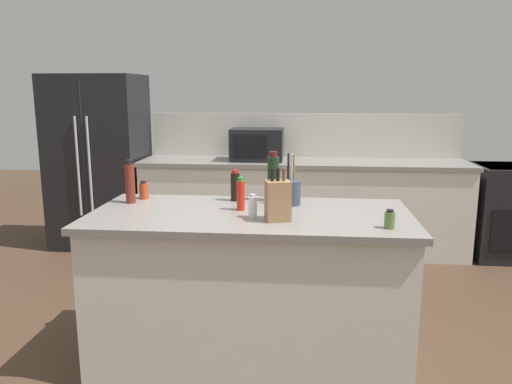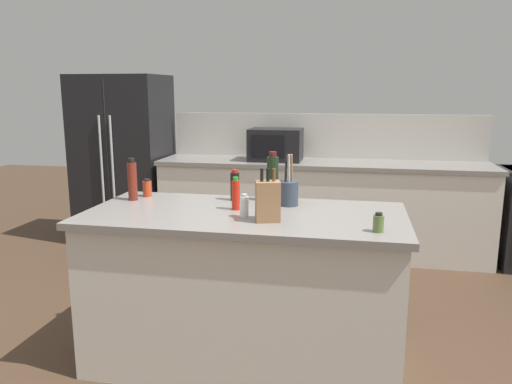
# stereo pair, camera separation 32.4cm
# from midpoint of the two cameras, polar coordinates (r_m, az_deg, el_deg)

# --- Properties ---
(ground_plane) EXTENTS (14.00, 14.00, 0.00)m
(ground_plane) POSITION_cam_midpoint_polar(r_m,az_deg,el_deg) (3.27, 1.72, -18.57)
(ground_plane) COLOR #473323
(back_counter_run) EXTENTS (3.30, 0.66, 0.94)m
(back_counter_run) POSITION_cam_midpoint_polar(r_m,az_deg,el_deg) (5.12, 9.21, -1.76)
(back_counter_run) COLOR beige
(back_counter_run) RESTS_ON ground_plane
(wall_backsplash) EXTENTS (3.26, 0.03, 0.46)m
(wall_backsplash) POSITION_cam_midpoint_polar(r_m,az_deg,el_deg) (5.33, 9.59, 6.34)
(wall_backsplash) COLOR beige
(wall_backsplash) RESTS_ON back_counter_run
(kitchen_island) EXTENTS (1.87, 0.89, 0.94)m
(kitchen_island) POSITION_cam_midpoint_polar(r_m,az_deg,el_deg) (3.06, 1.77, -10.89)
(kitchen_island) COLOR beige
(kitchen_island) RESTS_ON ground_plane
(refrigerator) EXTENTS (0.94, 0.75, 1.80)m
(refrigerator) POSITION_cam_midpoint_polar(r_m,az_deg,el_deg) (5.59, -13.29, 3.65)
(refrigerator) COLOR black
(refrigerator) RESTS_ON ground_plane
(microwave) EXTENTS (0.52, 0.39, 0.32)m
(microwave) POSITION_cam_midpoint_polar(r_m,az_deg,el_deg) (5.05, 4.10, 5.41)
(microwave) COLOR black
(microwave) RESTS_ON back_counter_run
(knife_block) EXTENTS (0.15, 0.13, 0.29)m
(knife_block) POSITION_cam_midpoint_polar(r_m,az_deg,el_deg) (2.70, 4.79, -1.04)
(knife_block) COLOR #936B47
(knife_block) RESTS_ON kitchen_island
(utensil_crock) EXTENTS (0.12, 0.12, 0.32)m
(utensil_crock) POSITION_cam_midpoint_polar(r_m,az_deg,el_deg) (3.09, 6.75, -0.06)
(utensil_crock) COLOR #333D4C
(utensil_crock) RESTS_ON kitchen_island
(spice_jar_paprika) EXTENTS (0.06, 0.06, 0.12)m
(spice_jar_paprika) POSITION_cam_midpoint_polar(r_m,az_deg,el_deg) (3.38, -9.68, 0.40)
(spice_jar_paprika) COLOR #B73D1E
(spice_jar_paprika) RESTS_ON kitchen_island
(vinegar_bottle) EXTENTS (0.06, 0.06, 0.27)m
(vinegar_bottle) POSITION_cam_midpoint_polar(r_m,az_deg,el_deg) (3.27, -11.23, 1.28)
(vinegar_bottle) COLOR maroon
(vinegar_bottle) RESTS_ON kitchen_island
(salt_shaker) EXTENTS (0.05, 0.05, 0.13)m
(salt_shaker) POSITION_cam_midpoint_polar(r_m,az_deg,el_deg) (2.78, 1.97, -1.69)
(salt_shaker) COLOR silver
(salt_shaker) RESTS_ON kitchen_island
(soy_sauce_bottle) EXTENTS (0.06, 0.06, 0.20)m
(soy_sauce_bottle) POSITION_cam_midpoint_polar(r_m,az_deg,el_deg) (3.21, 0.45, 0.69)
(soy_sauce_bottle) COLOR black
(soy_sauce_bottle) RESTS_ON kitchen_island
(spice_jar_oregano) EXTENTS (0.05, 0.05, 0.10)m
(spice_jar_oregano) POSITION_cam_midpoint_polar(r_m,az_deg,el_deg) (2.62, 17.31, -3.45)
(spice_jar_oregano) COLOR #567038
(spice_jar_oregano) RESTS_ON kitchen_island
(wine_bottle) EXTENTS (0.07, 0.07, 0.32)m
(wine_bottle) POSITION_cam_midpoint_polar(r_m,az_deg,el_deg) (3.18, 4.83, 1.58)
(wine_bottle) COLOR black
(wine_bottle) RESTS_ON kitchen_island
(hot_sauce_bottle) EXTENTS (0.05, 0.05, 0.20)m
(hot_sauce_bottle) POSITION_cam_midpoint_polar(r_m,az_deg,el_deg) (2.95, 0.81, -0.31)
(hot_sauce_bottle) COLOR red
(hot_sauce_bottle) RESTS_ON kitchen_island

